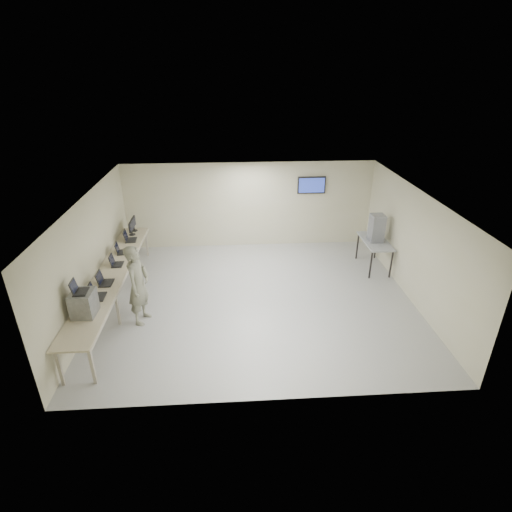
{
  "coord_description": "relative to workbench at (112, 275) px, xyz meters",
  "views": [
    {
      "loc": [
        -0.6,
        -8.9,
        5.56
      ],
      "look_at": [
        0.0,
        0.2,
        1.15
      ],
      "focal_mm": 28.0,
      "sensor_mm": 36.0,
      "label": 1
    }
  ],
  "objects": [
    {
      "name": "laptop_0",
      "position": [
        -0.06,
        -1.15,
        0.15
      ],
      "size": [
        0.34,
        0.41,
        0.31
      ],
      "rotation": [
        0.0,
        0.0,
        0.04
      ],
      "color": "black",
      "rests_on": "workbench"
    },
    {
      "name": "monitor_far",
      "position": [
        -0.01,
        2.75,
        0.34
      ],
      "size": [
        0.19,
        0.44,
        0.43
      ],
      "color": "black",
      "rests_on": "workbench"
    },
    {
      "name": "laptop_2",
      "position": [
        -0.02,
        0.43,
        0.15
      ],
      "size": [
        0.31,
        0.37,
        0.28
      ],
      "rotation": [
        0.0,
        0.0,
        0.04
      ],
      "color": "black",
      "rests_on": "workbench"
    },
    {
      "name": "equipment_box",
      "position": [
        -0.06,
        -1.81,
        0.34
      ],
      "size": [
        0.45,
        0.52,
        0.53
      ],
      "primitive_type": "cube",
      "rotation": [
        0.0,
        0.0,
        -0.03
      ],
      "color": "gray",
      "rests_on": "workbench"
    },
    {
      "name": "side_table",
      "position": [
        7.19,
        1.55,
        -0.01
      ],
      "size": [
        0.69,
        1.48,
        0.89
      ],
      "color": "#A1A3A7",
      "rests_on": "ground"
    },
    {
      "name": "storage_bins",
      "position": [
        7.17,
        1.55,
        0.46
      ],
      "size": [
        0.38,
        0.42,
        0.8
      ],
      "color": "#8F929E",
      "rests_on": "side_table"
    },
    {
      "name": "laptop_1",
      "position": [
        -0.04,
        -0.53,
        0.15
      ],
      "size": [
        0.32,
        0.39,
        0.31
      ],
      "rotation": [
        0.0,
        0.0,
        0.01
      ],
      "color": "black",
      "rests_on": "workbench"
    },
    {
      "name": "laptop_on_box",
      "position": [
        -0.12,
        -1.81,
        0.67
      ],
      "size": [
        0.3,
        0.36,
        0.27
      ],
      "rotation": [
        0.0,
        0.0,
        0.04
      ],
      "color": "black",
      "rests_on": "equipment_box"
    },
    {
      "name": "laptop_4",
      "position": [
        -0.01,
        2.0,
        0.15
      ],
      "size": [
        0.36,
        0.42,
        0.31
      ],
      "rotation": [
        0.0,
        0.0,
        0.08
      ],
      "color": "black",
      "rests_on": "workbench"
    },
    {
      "name": "laptop_3",
      "position": [
        -0.06,
        1.17,
        0.15
      ],
      "size": [
        0.34,
        0.4,
        0.29
      ],
      "rotation": [
        0.0,
        0.0,
        0.12
      ],
      "color": "black",
      "rests_on": "workbench"
    },
    {
      "name": "room",
      "position": [
        3.62,
        0.06,
        0.58
      ],
      "size": [
        8.01,
        7.01,
        2.81
      ],
      "color": "beige",
      "rests_on": "ground"
    },
    {
      "name": "monitor_near",
      "position": [
        -0.01,
        2.44,
        0.33
      ],
      "size": [
        0.19,
        0.43,
        0.42
      ],
      "color": "black",
      "rests_on": "workbench"
    },
    {
      "name": "workbench",
      "position": [
        0.0,
        0.0,
        0.0
      ],
      "size": [
        0.76,
        6.0,
        0.9
      ],
      "color": "#D1BD8D",
      "rests_on": "ground"
    },
    {
      "name": "soldier",
      "position": [
        0.81,
        -0.78,
        0.15
      ],
      "size": [
        0.63,
        0.8,
        1.95
      ],
      "primitive_type": "imported",
      "rotation": [
        0.0,
        0.0,
        1.32
      ],
      "color": "gray",
      "rests_on": "ground"
    }
  ]
}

